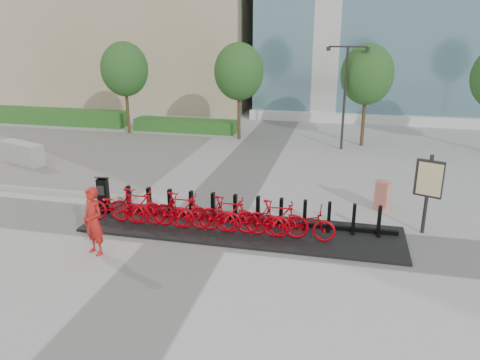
% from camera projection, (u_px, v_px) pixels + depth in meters
% --- Properties ---
extents(ground, '(120.00, 120.00, 0.00)m').
position_uv_depth(ground, '(197.00, 230.00, 14.14)').
color(ground, '#B0B0AE').
extents(gravel_patch, '(14.00, 14.00, 0.00)m').
position_uv_depth(gravel_patch, '(46.00, 153.00, 22.76)').
color(gravel_patch, '#625C51').
rests_on(gravel_patch, ground).
extents(hedge_a, '(10.00, 1.40, 0.90)m').
position_uv_depth(hedge_a, '(52.00, 116.00, 29.49)').
color(hedge_a, '#396F2A').
rests_on(hedge_a, ground).
extents(hedge_b, '(6.00, 1.20, 0.70)m').
position_uv_depth(hedge_b, '(185.00, 125.00, 27.31)').
color(hedge_b, '#396F2A').
rests_on(hedge_b, ground).
extents(tree_0, '(2.60, 2.60, 5.10)m').
position_uv_depth(tree_0, '(125.00, 69.00, 25.83)').
color(tree_0, brown).
rests_on(tree_0, ground).
extents(tree_1, '(2.60, 2.60, 5.10)m').
position_uv_depth(tree_1, '(239.00, 72.00, 24.43)').
color(tree_1, brown).
rests_on(tree_1, ground).
extents(tree_2, '(2.60, 2.60, 5.10)m').
position_uv_depth(tree_2, '(367.00, 75.00, 23.03)').
color(tree_2, brown).
rests_on(tree_2, ground).
extents(streetlamp, '(2.00, 0.20, 5.00)m').
position_uv_depth(streetlamp, '(345.00, 86.00, 22.46)').
color(streetlamp, black).
rests_on(streetlamp, ground).
extents(dock_pad, '(9.60, 2.40, 0.08)m').
position_uv_depth(dock_pad, '(241.00, 229.00, 14.12)').
color(dock_pad, black).
rests_on(dock_pad, ground).
extents(dock_rail_posts, '(8.02, 0.50, 0.85)m').
position_uv_depth(dock_rail_posts, '(246.00, 209.00, 14.40)').
color(dock_rail_posts, black).
rests_on(dock_rail_posts, dock_pad).
extents(bike_0, '(1.90, 0.66, 1.00)m').
position_uv_depth(bike_0, '(116.00, 206.00, 14.47)').
color(bike_0, '#A20009').
rests_on(bike_0, dock_pad).
extents(bike_1, '(1.85, 0.52, 1.11)m').
position_uv_depth(bike_1, '(137.00, 206.00, 14.30)').
color(bike_1, '#A20009').
rests_on(bike_1, dock_pad).
extents(bike_2, '(1.90, 0.66, 1.00)m').
position_uv_depth(bike_2, '(159.00, 210.00, 14.16)').
color(bike_2, '#A20009').
rests_on(bike_2, dock_pad).
extents(bike_3, '(1.85, 0.52, 1.11)m').
position_uv_depth(bike_3, '(181.00, 210.00, 13.99)').
color(bike_3, '#A20009').
rests_on(bike_3, dock_pad).
extents(bike_4, '(1.90, 0.66, 1.00)m').
position_uv_depth(bike_4, '(205.00, 214.00, 13.85)').
color(bike_4, '#A20009').
rests_on(bike_4, dock_pad).
extents(bike_5, '(1.85, 0.52, 1.11)m').
position_uv_depth(bike_5, '(228.00, 214.00, 13.68)').
color(bike_5, '#A20009').
rests_on(bike_5, dock_pad).
extents(bike_6, '(1.90, 0.66, 1.00)m').
position_uv_depth(bike_6, '(252.00, 218.00, 13.54)').
color(bike_6, '#A20009').
rests_on(bike_6, dock_pad).
extents(bike_7, '(1.85, 0.52, 1.11)m').
position_uv_depth(bike_7, '(277.00, 219.00, 13.37)').
color(bike_7, '#A20009').
rests_on(bike_7, dock_pad).
extents(bike_8, '(1.90, 0.66, 1.00)m').
position_uv_depth(bike_8, '(302.00, 223.00, 13.23)').
color(bike_8, '#A20009').
rests_on(bike_8, dock_pad).
extents(kiosk, '(0.43, 0.38, 1.26)m').
position_uv_depth(kiosk, '(103.00, 195.00, 15.13)').
color(kiosk, black).
rests_on(kiosk, dock_pad).
extents(worker_red, '(0.81, 0.69, 1.88)m').
position_uv_depth(worker_red, '(93.00, 221.00, 12.44)').
color(worker_red, red).
rests_on(worker_red, ground).
extents(construction_barrel, '(0.61, 0.61, 0.98)m').
position_uv_depth(construction_barrel, '(382.00, 195.00, 15.66)').
color(construction_barrel, red).
rests_on(construction_barrel, ground).
extents(jersey_barrier, '(2.53, 1.49, 0.95)m').
position_uv_depth(jersey_barrier, '(22.00, 153.00, 20.91)').
color(jersey_barrier, '#A5A691').
rests_on(jersey_barrier, ground).
extents(map_sign, '(0.77, 0.40, 2.41)m').
position_uv_depth(map_sign, '(429.00, 182.00, 13.48)').
color(map_sign, black).
rests_on(map_sign, ground).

